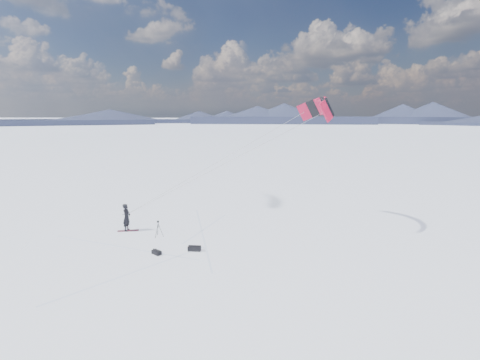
% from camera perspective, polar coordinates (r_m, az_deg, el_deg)
% --- Properties ---
extents(ground, '(1800.00, 1800.00, 0.00)m').
position_cam_1_polar(ground, '(23.76, -16.65, -9.77)').
color(ground, white).
extents(horizon_hills, '(704.00, 704.00, 8.00)m').
position_cam_1_polar(horizon_hills, '(22.96, -17.02, -3.23)').
color(horizon_hills, '#171E33').
rests_on(horizon_hills, ground).
extents(snow_tracks, '(13.93, 9.84, 0.01)m').
position_cam_1_polar(snow_tracks, '(24.72, -20.75, -9.20)').
color(snow_tracks, silver).
rests_on(snow_tracks, ground).
extents(snowkiter, '(0.51, 0.74, 1.96)m').
position_cam_1_polar(snowkiter, '(26.22, -17.99, -7.90)').
color(snowkiter, black).
rests_on(snowkiter, ground).
extents(snowboard, '(1.46, 0.72, 0.04)m').
position_cam_1_polar(snowboard, '(26.13, -17.87, -7.91)').
color(snowboard, maroon).
rests_on(snowboard, ground).
extents(tripod, '(0.55, 0.58, 1.12)m').
position_cam_1_polar(tripod, '(24.19, -13.27, -7.42)').
color(tripod, black).
rests_on(tripod, ground).
extents(gear_bag_a, '(0.79, 0.42, 0.34)m').
position_cam_1_polar(gear_bag_a, '(21.60, -7.49, -11.05)').
color(gear_bag_a, black).
rests_on(gear_bag_a, ground).
extents(gear_bag_b, '(0.69, 0.58, 0.28)m').
position_cam_1_polar(gear_bag_b, '(21.50, -13.53, -11.45)').
color(gear_bag_b, black).
rests_on(gear_bag_b, ground).
extents(power_kite, '(14.43, 6.16, 8.18)m').
position_cam_1_polar(power_kite, '(25.54, 12.83, 11.29)').
color(power_kite, '#AB1232').
rests_on(power_kite, ground).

